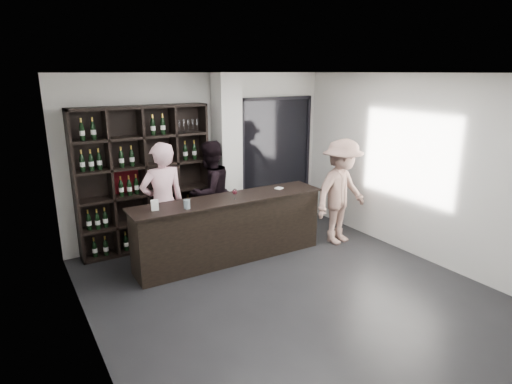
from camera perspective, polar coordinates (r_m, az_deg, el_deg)
floor at (r=6.02m, az=4.64°, el=-13.35°), size 5.00×5.50×0.01m
wine_shelf at (r=7.28m, az=-14.66°, el=1.62°), size 2.20×0.35×2.40m
structural_column at (r=7.69m, az=-3.82°, el=4.75°), size 0.40×0.40×2.90m
glass_panel at (r=8.49m, az=2.72°, el=5.47°), size 1.60×0.08×2.10m
tasting_counter at (r=6.80m, az=-3.47°, el=-4.92°), size 3.12×0.65×1.03m
taster_pink at (r=6.70m, az=-12.29°, el=-1.60°), size 0.72×0.49×1.92m
taster_black at (r=7.45m, az=-6.12°, el=-0.04°), size 1.06×0.95×1.79m
customer at (r=7.49m, az=11.29°, el=-0.01°), size 1.29×0.88×1.84m
wine_glass at (r=6.55m, az=-2.85°, el=-0.17°), size 0.08×0.08×0.18m
spit_cup at (r=6.18m, az=-9.21°, el=-1.61°), size 0.11×0.11×0.13m
napkin_stack at (r=7.15m, az=3.06°, el=0.50°), size 0.14×0.14×0.02m
card_stand at (r=6.18m, az=-13.35°, el=-1.72°), size 0.11×0.07×0.15m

